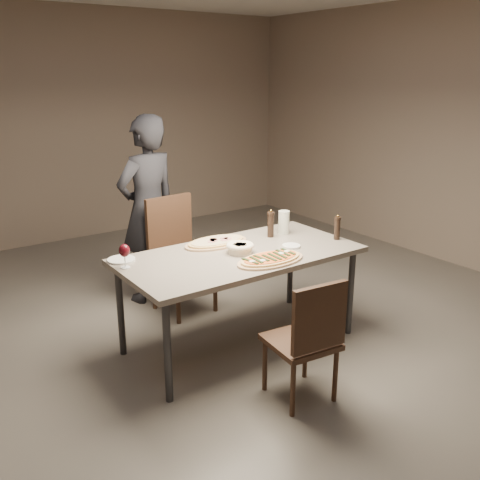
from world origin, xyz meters
TOP-DOWN VIEW (x-y plane):
  - room at (0.00, 0.00)m, footprint 7.00×7.00m
  - dining_table at (0.00, 0.00)m, footprint 1.80×0.90m
  - zucchini_pizza at (0.07, -0.28)m, footprint 0.54×0.30m
  - ham_pizza at (-0.03, 0.28)m, footprint 0.54×0.30m
  - bread_basket at (-0.00, -0.00)m, footprint 0.21×0.21m
  - oil_dish at (0.40, -0.12)m, footprint 0.14×0.14m
  - pepper_mill_left at (0.44, 0.19)m, footprint 0.06×0.06m
  - pepper_mill_right at (0.83, -0.17)m, footprint 0.05×0.05m
  - carafe at (0.59, 0.20)m, footprint 0.09×0.09m
  - wine_glass at (-0.83, 0.19)m, footprint 0.08×0.08m
  - side_plate at (-0.79, 0.35)m, footprint 0.20×0.20m
  - chair_near at (-0.10, -0.88)m, footprint 0.44×0.44m
  - chair_far at (-0.05, 0.88)m, footprint 0.51×0.51m
  - diner at (-0.16, 1.21)m, footprint 0.69×0.53m

SIDE VIEW (x-z plane):
  - chair_near at x=-0.10m, z-range 0.05..0.90m
  - chair_far at x=-0.05m, z-range 0.06..1.06m
  - dining_table at x=0.00m, z-range 0.32..1.07m
  - side_plate at x=-0.79m, z-range 0.75..0.76m
  - oil_dish at x=0.40m, z-range 0.75..0.77m
  - ham_pizza at x=-0.03m, z-range 0.75..0.78m
  - zucchini_pizza at x=0.07m, z-range 0.74..0.79m
  - bread_basket at x=0.00m, z-range 0.76..0.83m
  - carafe at x=0.59m, z-range 0.75..0.94m
  - pepper_mill_right at x=0.83m, z-range 0.74..0.95m
  - diner at x=-0.16m, z-range 0.00..1.70m
  - pepper_mill_left at x=0.44m, z-range 0.74..0.97m
  - wine_glass at x=-0.83m, z-range 0.78..0.96m
  - room at x=0.00m, z-range -2.10..4.90m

